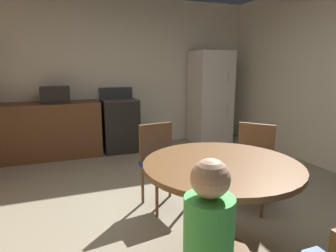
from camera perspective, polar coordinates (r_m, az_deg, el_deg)
ground_plane at (r=2.85m, az=1.91°, el=-19.14°), size 14.00×14.00×0.00m
wall_back at (r=5.40m, az=-10.68°, el=10.34°), size 5.50×0.12×2.70m
kitchen_counter at (r=5.04m, az=-25.38°, el=-1.00°), size 2.09×0.60×0.90m
oven_range at (r=5.10m, az=-9.63°, el=0.32°), size 0.60×0.60×1.10m
refrigerator at (r=5.59m, az=8.41°, el=5.62°), size 0.68×0.68×1.76m
microwave at (r=4.94m, az=-21.68°, el=5.89°), size 0.44×0.32×0.26m
dining_table at (r=2.23m, az=10.55°, el=-11.08°), size 1.18×1.18×0.76m
chair_north at (r=3.03m, az=-1.45°, el=-6.71°), size 0.46×0.46×0.87m
chair_northeast at (r=3.15m, az=16.57°, el=-6.49°), size 0.56×0.56×0.87m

